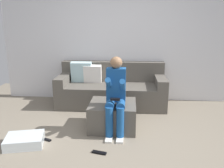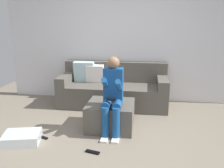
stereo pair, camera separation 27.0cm
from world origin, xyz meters
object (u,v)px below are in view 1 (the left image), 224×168
at_px(ottoman, 113,115).
at_px(remote_under_side_table, 12,135).
at_px(couch_sectional, 111,89).
at_px(person_seated, 116,94).
at_px(storage_bin, 25,141).
at_px(remote_by_storage_bin, 45,139).
at_px(remote_near_ottoman, 99,153).

xyz_separation_m(ottoman, remote_under_side_table, (-1.49, -0.41, -0.20)).
xyz_separation_m(couch_sectional, person_seated, (0.19, -1.29, 0.30)).
distance_m(ottoman, person_seated, 0.46).
distance_m(person_seated, storage_bin, 1.44).
distance_m(couch_sectional, remote_by_storage_bin, 1.83).
xyz_separation_m(ottoman, remote_by_storage_bin, (-0.95, -0.50, -0.20)).
relative_size(person_seated, remote_under_side_table, 7.15).
bearing_deg(person_seated, remote_by_storage_bin, -162.32).
height_order(person_seated, remote_under_side_table, person_seated).
relative_size(remote_near_ottoman, remote_under_side_table, 1.18).
relative_size(storage_bin, remote_under_side_table, 3.07).
bearing_deg(storage_bin, ottoman, 29.61).
distance_m(couch_sectional, person_seated, 1.34).
height_order(couch_sectional, storage_bin, couch_sectional).
xyz_separation_m(remote_near_ottoman, remote_under_side_table, (-1.37, 0.38, 0.00)).
relative_size(ottoman, remote_near_ottoman, 3.79).
distance_m(storage_bin, remote_near_ottoman, 1.07).
bearing_deg(person_seated, remote_under_side_table, -171.48).
distance_m(storage_bin, remote_by_storage_bin, 0.29).
relative_size(couch_sectional, storage_bin, 4.28).
relative_size(remote_by_storage_bin, remote_under_side_table, 1.21).
distance_m(person_seated, remote_by_storage_bin, 1.22).
xyz_separation_m(remote_near_ottoman, remote_by_storage_bin, (-0.83, 0.30, 0.00)).
xyz_separation_m(remote_by_storage_bin, remote_under_side_table, (-0.54, 0.09, 0.00)).
distance_m(remote_near_ottoman, remote_by_storage_bin, 0.88).
relative_size(couch_sectional, remote_by_storage_bin, 10.86).
height_order(storage_bin, remote_near_ottoman, storage_bin).
distance_m(remote_by_storage_bin, remote_under_side_table, 0.55).
xyz_separation_m(couch_sectional, storage_bin, (-1.05, -1.78, -0.25)).
distance_m(couch_sectional, storage_bin, 2.08).
height_order(person_seated, remote_near_ottoman, person_seated).
height_order(ottoman, storage_bin, ottoman).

